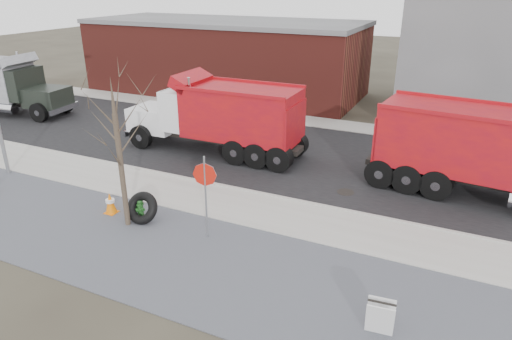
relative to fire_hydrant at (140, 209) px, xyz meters
The scene contains 16 objects.
ground 3.72m from the fire_hydrant, 33.00° to the left, with size 120.00×120.00×0.00m, color #383328.
gravel_verge 3.46m from the fire_hydrant, 25.57° to the right, with size 60.00×5.00×0.03m, color slate.
sidewalk 3.86m from the fire_hydrant, 36.13° to the left, with size 60.00×2.50×0.06m, color #9E9B93.
curb 4.74m from the fire_hydrant, 48.96° to the left, with size 60.00×0.15×0.11m, color #9E9B93.
road 8.88m from the fire_hydrant, 69.53° to the left, with size 60.00×9.40×0.02m, color black.
far_sidewalk 14.36m from the fire_hydrant, 77.51° to the left, with size 60.00×2.00×0.06m, color #9E9B93.
building_brick 20.36m from the fire_hydrant, 109.94° to the left, with size 20.20×8.20×5.30m.
bare_tree 2.99m from the fire_hydrant, 99.39° to the right, with size 3.20×3.20×5.20m.
fire_hydrant is the anchor object (origin of this frame).
truck_tire 0.30m from the fire_hydrant, 32.00° to the right, with size 1.23×0.97×1.16m.
stop_sign 3.26m from the fire_hydrant, ahead, with size 0.77×0.20×2.88m.
sandwich_board 9.15m from the fire_hydrant, 14.13° to the right, with size 0.70×0.48×0.92m.
traffic_cone_near 1.23m from the fire_hydrant, behind, with size 0.43×0.43×0.82m.
dump_truck_red_a 13.18m from the fire_hydrant, 32.65° to the left, with size 9.86×3.57×3.90m.
dump_truck_red_b 7.33m from the fire_hydrant, 95.85° to the left, with size 9.07×2.67×3.80m.
dump_truck_grey 18.53m from the fire_hydrant, 155.12° to the left, with size 8.38×3.39×3.70m.
Camera 1 is at (6.77, -13.33, 7.91)m, focal length 32.00 mm.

